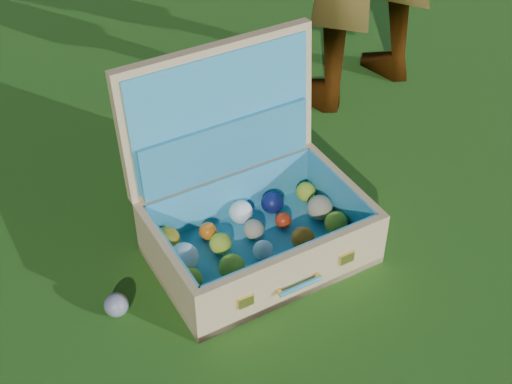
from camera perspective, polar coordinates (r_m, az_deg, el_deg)
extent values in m
plane|color=#215114|center=(1.91, 3.34, -7.30)|extent=(60.00, 60.00, 0.00)
sphere|color=#396596|center=(1.85, -11.11, -8.85)|extent=(0.06, 0.06, 0.06)
cube|color=#DBB276|center=(1.97, 0.31, -4.92)|extent=(0.66, 0.56, 0.02)
cube|color=#DBB276|center=(1.82, 3.13, -6.69)|extent=(0.53, 0.23, 0.17)
cube|color=#DBB276|center=(2.04, -2.17, -0.38)|extent=(0.53, 0.23, 0.17)
cube|color=#DBB276|center=(1.84, -7.07, -6.20)|extent=(0.14, 0.32, 0.17)
cube|color=#DBB276|center=(2.04, 6.95, -0.74)|extent=(0.14, 0.32, 0.17)
cube|color=teal|center=(1.96, 0.31, -4.65)|extent=(0.61, 0.50, 0.01)
cube|color=teal|center=(1.82, 2.92, -6.21)|extent=(0.49, 0.20, 0.15)
cube|color=teal|center=(2.02, -2.01, -0.37)|extent=(0.49, 0.20, 0.15)
cube|color=teal|center=(1.84, -6.72, -5.84)|extent=(0.13, 0.31, 0.15)
cube|color=teal|center=(2.02, 6.67, -0.64)|extent=(0.13, 0.31, 0.15)
cube|color=#DBB276|center=(1.91, -2.97, 6.54)|extent=(0.55, 0.27, 0.38)
cube|color=teal|center=(1.89, -2.71, 6.31)|extent=(0.50, 0.22, 0.33)
cube|color=teal|center=(1.94, -2.38, 3.50)|extent=(0.48, 0.21, 0.16)
cube|color=#F2C659|center=(1.75, -0.83, -8.76)|extent=(0.04, 0.02, 0.03)
cube|color=#F2C659|center=(1.87, 7.28, -5.26)|extent=(0.04, 0.02, 0.03)
cylinder|color=teal|center=(1.81, 3.58, -7.54)|extent=(0.12, 0.06, 0.01)
cube|color=#F2C659|center=(1.79, 1.91, -8.05)|extent=(0.02, 0.02, 0.01)
cube|color=#F2C659|center=(1.84, 4.94, -6.73)|extent=(0.02, 0.02, 0.01)
sphere|color=#AC8916|center=(1.80, -3.84, -8.61)|extent=(0.06, 0.06, 0.06)
sphere|color=orange|center=(1.84, -1.19, -7.32)|extent=(0.06, 0.06, 0.06)
sphere|color=red|center=(1.88, 2.06, -6.18)|extent=(0.04, 0.04, 0.04)
sphere|color=#CCD935|center=(1.91, 5.15, -4.95)|extent=(0.07, 0.07, 0.07)
sphere|color=#0F164D|center=(1.96, 7.43, -4.05)|extent=(0.05, 0.05, 0.05)
sphere|color=#CCD935|center=(1.85, -5.26, -6.96)|extent=(0.06, 0.06, 0.06)
sphere|color=#CCD935|center=(1.87, -1.94, -6.00)|extent=(0.07, 0.07, 0.07)
sphere|color=white|center=(1.92, 0.58, -4.67)|extent=(0.06, 0.06, 0.06)
sphere|color=orange|center=(1.95, 3.77, -3.71)|extent=(0.06, 0.06, 0.06)
sphere|color=#CCD935|center=(2.00, 6.43, -2.45)|extent=(0.06, 0.06, 0.06)
sphere|color=white|center=(1.89, -5.80, -5.24)|extent=(0.08, 0.08, 0.08)
sphere|color=#CCD935|center=(1.94, -2.86, -4.13)|extent=(0.06, 0.06, 0.06)
sphere|color=#C6B28C|center=(1.98, -0.18, -3.01)|extent=(0.06, 0.06, 0.06)
sphere|color=red|center=(2.01, 2.18, -2.27)|extent=(0.05, 0.05, 0.05)
sphere|color=#C6B28C|center=(2.04, 5.12, -1.24)|extent=(0.07, 0.07, 0.07)
sphere|color=#AC8916|center=(1.95, -7.16, -3.80)|extent=(0.07, 0.07, 0.07)
sphere|color=orange|center=(1.98, -3.86, -3.15)|extent=(0.05, 0.05, 0.05)
sphere|color=white|center=(2.02, -1.22, -1.60)|extent=(0.07, 0.07, 0.07)
sphere|color=#0F164D|center=(2.06, 1.31, -0.84)|extent=(0.07, 0.07, 0.07)
sphere|color=#CCD935|center=(2.10, 4.00, 0.04)|extent=(0.06, 0.06, 0.06)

